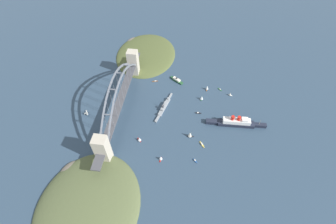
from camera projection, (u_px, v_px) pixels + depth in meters
ground_plane at (123, 110)px, 422.47m from camera, size 1400.00×1400.00×0.00m
harbor_arch_bridge at (120, 99)px, 400.89m from camera, size 255.71×18.83×71.82m
headland_west_shore at (145, 54)px, 523.66m from camera, size 152.93×124.42×16.43m
headland_east_shore at (87, 206)px, 317.65m from camera, size 159.31×135.00×25.91m
ocean_liner at (236, 122)px, 397.80m from camera, size 14.58×98.01×20.59m
naval_cruiser at (164, 107)px, 423.84m from camera, size 69.43×21.53×16.06m
harbor_ferry_steamer at (177, 80)px, 468.23m from camera, size 21.14×26.65×7.87m
seaplane_taxiing_near_bridge at (87, 113)px, 415.45m from camera, size 10.54×8.60×5.02m
small_boat_0 at (190, 134)px, 382.87m from camera, size 6.41×10.65×12.38m
small_boat_1 at (207, 88)px, 451.14m from camera, size 9.02×5.69×10.72m
small_boat_2 at (202, 98)px, 435.53m from camera, size 9.87×6.21×9.42m
small_boat_3 at (198, 113)px, 417.30m from camera, size 2.41×10.50×2.50m
small_boat_4 at (139, 139)px, 379.58m from camera, size 8.22×8.00×8.23m
small_boat_5 at (220, 89)px, 454.19m from camera, size 7.56×7.41×1.92m
small_boat_6 at (155, 81)px, 468.43m from camera, size 4.58×11.67×1.98m
small_boat_7 at (195, 161)px, 358.99m from camera, size 6.98×6.57×2.42m
small_boat_8 at (230, 94)px, 442.37m from camera, size 5.02×7.04×7.99m
small_boat_9 at (161, 158)px, 358.33m from camera, size 8.89×5.51×8.17m
small_boat_10 at (202, 144)px, 377.04m from camera, size 11.13×8.44×2.26m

